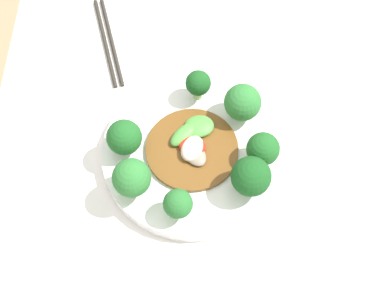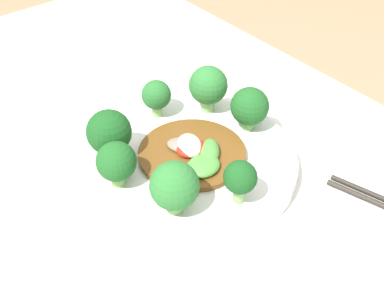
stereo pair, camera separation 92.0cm
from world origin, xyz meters
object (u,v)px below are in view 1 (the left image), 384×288
(broccoli_south, at_px, (124,138))
(broccoli_east, at_px, (178,204))
(stirfry_center, at_px, (192,146))
(broccoli_west, at_px, (198,84))
(plate, at_px, (192,154))
(broccoli_north, at_px, (263,149))
(broccoli_southeast, at_px, (132,178))
(chopsticks, at_px, (108,41))
(broccoli_northwest, at_px, (243,103))
(broccoli_northeast, at_px, (251,177))

(broccoli_south, bearing_deg, broccoli_east, 38.28)
(stirfry_center, bearing_deg, broccoli_west, 175.05)
(plate, xyz_separation_m, broccoli_north, (0.02, 0.10, 0.05))
(broccoli_southeast, relative_size, broccoli_north, 1.16)
(broccoli_east, bearing_deg, chopsticks, -158.03)
(broccoli_southeast, height_order, broccoli_east, broccoli_southeast)
(broccoli_southeast, distance_m, chopsticks, 0.31)
(broccoli_east, relative_size, broccoli_west, 0.97)
(broccoli_northwest, bearing_deg, broccoli_northeast, 3.28)
(plate, distance_m, broccoli_northwest, 0.11)
(plate, distance_m, broccoli_southeast, 0.12)
(broccoli_northeast, bearing_deg, broccoli_southeast, -88.47)
(broccoli_northeast, bearing_deg, stirfry_center, -128.74)
(broccoli_northwest, height_order, broccoli_east, broccoli_northwest)
(broccoli_northwest, xyz_separation_m, broccoli_southeast, (0.13, -0.16, 0.00))
(broccoli_northeast, xyz_separation_m, broccoli_east, (0.04, -0.10, -0.01))
(broccoli_southeast, xyz_separation_m, broccoli_west, (-0.17, 0.09, -0.00))
(broccoli_northwest, distance_m, broccoli_north, 0.08)
(broccoli_east, height_order, stirfry_center, broccoli_east)
(plate, relative_size, broccoli_northeast, 3.91)
(broccoli_south, distance_m, broccoli_east, 0.13)
(stirfry_center, bearing_deg, plate, -2.34)
(broccoli_north, relative_size, stirfry_center, 0.43)
(broccoli_northwest, distance_m, stirfry_center, 0.10)
(plate, height_order, broccoli_northeast, broccoli_northeast)
(broccoli_north, xyz_separation_m, broccoli_west, (-0.12, -0.10, 0.00))
(broccoli_southeast, relative_size, broccoli_west, 1.22)
(plate, bearing_deg, stirfry_center, 177.66)
(plate, bearing_deg, chopsticks, -146.40)
(broccoli_northeast, relative_size, chopsticks, 0.36)
(plate, distance_m, broccoli_northeast, 0.12)
(plate, distance_m, broccoli_west, 0.11)
(broccoli_northwest, relative_size, chopsticks, 0.34)
(broccoli_south, relative_size, broccoli_northeast, 0.88)
(broccoli_northeast, relative_size, broccoli_north, 1.17)
(broccoli_north, height_order, stirfry_center, broccoli_north)
(broccoli_southeast, xyz_separation_m, broccoli_east, (0.04, 0.07, -0.01))
(broccoli_south, xyz_separation_m, broccoli_southeast, (0.07, 0.02, 0.01))
(broccoli_northeast, height_order, broccoli_west, broccoli_northeast)
(broccoli_northeast, distance_m, broccoli_north, 0.05)
(broccoli_northeast, xyz_separation_m, broccoli_west, (-0.16, -0.08, -0.00))
(broccoli_south, distance_m, stirfry_center, 0.11)
(chopsticks, bearing_deg, broccoli_south, 12.79)
(broccoli_east, bearing_deg, broccoli_south, -141.72)
(broccoli_northwest, height_order, broccoli_west, broccoli_northwest)
(plate, relative_size, broccoli_southeast, 3.97)
(broccoli_west, bearing_deg, chopsticks, -128.88)
(plate, xyz_separation_m, chopsticks, (-0.23, -0.15, -0.01))
(broccoli_northeast, relative_size, stirfry_center, 0.50)
(stirfry_center, bearing_deg, chopsticks, -145.92)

